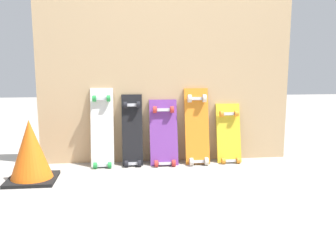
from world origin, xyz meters
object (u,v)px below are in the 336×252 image
object	(u,v)px
skateboard_orange	(197,130)
skateboard_yellow	(229,137)
skateboard_black	(132,134)
skateboard_purple	(164,137)
traffic_cone	(30,151)
skateboard_white	(102,132)

from	to	relation	value
skateboard_orange	skateboard_yellow	world-z (taller)	skateboard_orange
skateboard_black	skateboard_purple	size ratio (longest dim) A/B	1.07
skateboard_yellow	traffic_cone	distance (m)	1.58
skateboard_black	skateboard_purple	bearing A→B (deg)	-2.91
skateboard_orange	traffic_cone	distance (m)	1.31
skateboard_orange	skateboard_black	bearing A→B (deg)	179.02
skateboard_purple	skateboard_orange	world-z (taller)	skateboard_orange
skateboard_white	skateboard_black	xyz separation A→B (m)	(0.24, 0.01, -0.03)
skateboard_black	traffic_cone	bearing A→B (deg)	-153.68
skateboard_white	skateboard_yellow	world-z (taller)	skateboard_white
skateboard_purple	skateboard_yellow	size ratio (longest dim) A/B	1.07
traffic_cone	skateboard_white	bearing A→B (deg)	36.18
skateboard_white	traffic_cone	size ratio (longest dim) A/B	1.59
skateboard_purple	traffic_cone	world-z (taller)	skateboard_purple
skateboard_black	skateboard_purple	world-z (taller)	skateboard_black
skateboard_white	skateboard_orange	bearing A→B (deg)	-0.21
traffic_cone	skateboard_orange	bearing A→B (deg)	15.45
skateboard_orange	skateboard_white	bearing A→B (deg)	179.79
skateboard_white	skateboard_black	size ratio (longest dim) A/B	1.09
skateboard_white	traffic_cone	distance (m)	0.60
skateboard_white	skateboard_purple	world-z (taller)	skateboard_white
skateboard_black	skateboard_orange	bearing A→B (deg)	-0.98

